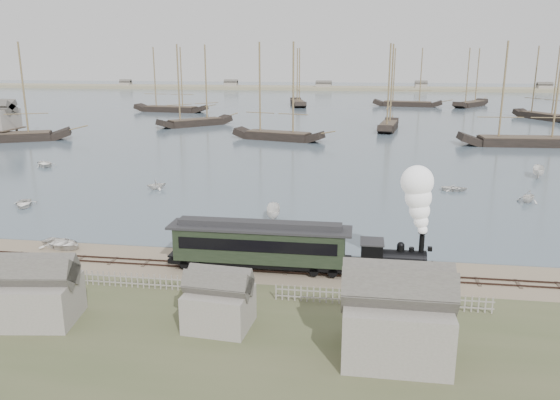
# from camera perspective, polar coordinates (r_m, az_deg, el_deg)

# --- Properties ---
(ground) EXTENTS (600.00, 600.00, 0.00)m
(ground) POSITION_cam_1_polar(r_m,az_deg,el_deg) (47.54, -5.00, -6.17)
(ground) COLOR gray
(ground) RESTS_ON ground
(harbor_water) EXTENTS (600.00, 336.00, 0.06)m
(harbor_water) POSITION_cam_1_polar(r_m,az_deg,el_deg) (214.07, 5.73, 10.14)
(harbor_water) COLOR #465764
(harbor_water) RESTS_ON ground
(rail_track) EXTENTS (120.00, 1.80, 0.16)m
(rail_track) POSITION_cam_1_polar(r_m,az_deg,el_deg) (45.71, -5.58, -7.00)
(rail_track) COLOR #32211B
(rail_track) RESTS_ON ground
(picket_fence_west) EXTENTS (19.00, 0.10, 1.20)m
(picket_fence_west) POSITION_cam_1_polar(r_m,az_deg,el_deg) (43.42, -15.66, -8.77)
(picket_fence_west) COLOR gray
(picket_fence_west) RESTS_ON ground
(picket_fence_east) EXTENTS (15.00, 0.10, 1.20)m
(picket_fence_east) POSITION_cam_1_polar(r_m,az_deg,el_deg) (39.49, 10.60, -10.90)
(picket_fence_east) COLOR gray
(picket_fence_east) RESTS_ON ground
(shed_left) EXTENTS (5.00, 4.00, 4.10)m
(shed_left) POSITION_cam_1_polar(r_m,az_deg,el_deg) (40.24, -23.83, -11.47)
(shed_left) COLOR gray
(shed_left) RESTS_ON ground
(shed_mid) EXTENTS (4.00, 3.50, 3.60)m
(shed_mid) POSITION_cam_1_polar(r_m,az_deg,el_deg) (36.47, -6.33, -13.00)
(shed_mid) COLOR gray
(shed_mid) RESTS_ON ground
(shed_right) EXTENTS (6.00, 5.00, 5.10)m
(shed_right) POSITION_cam_1_polar(r_m,az_deg,el_deg) (33.78, 11.83, -15.66)
(shed_right) COLOR gray
(shed_right) RESTS_ON ground
(far_spit) EXTENTS (500.00, 20.00, 1.80)m
(far_spit) POSITION_cam_1_polar(r_m,az_deg,el_deg) (293.82, 6.55, 11.35)
(far_spit) COLOR tan
(far_spit) RESTS_ON ground
(locomotive) EXTENTS (6.92, 2.58, 8.63)m
(locomotive) POSITION_cam_1_polar(r_m,az_deg,el_deg) (43.33, 13.78, -3.05)
(locomotive) COLOR black
(locomotive) RESTS_ON ground
(passenger_coach) EXTENTS (14.83, 2.86, 3.60)m
(passenger_coach) POSITION_cam_1_polar(r_m,az_deg,el_deg) (44.37, -2.16, -4.55)
(passenger_coach) COLOR black
(passenger_coach) RESTS_ON ground
(beached_dinghy) EXTENTS (4.11, 4.86, 0.86)m
(beached_dinghy) POSITION_cam_1_polar(r_m,az_deg,el_deg) (53.73, -21.81, -4.23)
(beached_dinghy) COLOR white
(beached_dinghy) RESTS_ON ground
(rowboat_0) EXTENTS (4.38, 3.88, 0.75)m
(rowboat_0) POSITION_cam_1_polar(r_m,az_deg,el_deg) (69.88, -25.22, -0.34)
(rowboat_0) COLOR white
(rowboat_0) RESTS_ON harbor_water
(rowboat_1) EXTENTS (3.34, 3.41, 1.37)m
(rowboat_1) POSITION_cam_1_polar(r_m,az_deg,el_deg) (73.19, -12.78, 1.60)
(rowboat_1) COLOR white
(rowboat_1) RESTS_ON harbor_water
(rowboat_2) EXTENTS (3.93, 1.89, 1.46)m
(rowboat_2) POSITION_cam_1_polar(r_m,az_deg,el_deg) (58.33, -0.74, -1.31)
(rowboat_2) COLOR white
(rowboat_2) RESTS_ON harbor_water
(rowboat_3) EXTENTS (2.53, 3.43, 0.68)m
(rowboat_3) POSITION_cam_1_polar(r_m,az_deg,el_deg) (74.25, 17.77, 1.17)
(rowboat_3) COLOR white
(rowboat_3) RESTS_ON harbor_water
(rowboat_4) EXTENTS (3.70, 3.63, 1.48)m
(rowboat_4) POSITION_cam_1_polar(r_m,az_deg,el_deg) (71.46, 24.52, 0.35)
(rowboat_4) COLOR white
(rowboat_4) RESTS_ON harbor_water
(rowboat_5) EXTENTS (4.34, 2.57, 1.58)m
(rowboat_5) POSITION_cam_1_polar(r_m,az_deg,el_deg) (87.27, 25.37, 2.70)
(rowboat_5) COLOR white
(rowboat_5) RESTS_ON harbor_water
(rowboat_6) EXTENTS (5.02, 5.07, 0.86)m
(rowboat_6) POSITION_cam_1_polar(r_m,az_deg,el_deg) (94.67, -23.40, 3.53)
(rowboat_6) COLOR white
(rowboat_6) RESTS_ON harbor_water
(schooner_0) EXTENTS (25.16, 16.26, 20.00)m
(schooner_0) POSITION_cam_1_polar(r_m,az_deg,el_deg) (125.37, -27.21, 10.01)
(schooner_0) COLOR black
(schooner_0) RESTS_ON harbor_water
(schooner_1) EXTENTS (17.13, 17.27, 20.00)m
(schooner_1) POSITION_cam_1_polar(r_m,az_deg,el_deg) (139.43, -8.99, 11.75)
(schooner_1) COLOR black
(schooner_1) RESTS_ON harbor_water
(schooner_2) EXTENTS (20.07, 9.60, 20.00)m
(schooner_2) POSITION_cam_1_polar(r_m,az_deg,el_deg) (113.84, -0.21, 11.29)
(schooner_2) COLOR black
(schooner_2) RESTS_ON harbor_water
(schooner_3) EXTENTS (6.38, 17.63, 20.00)m
(schooner_3) POSITION_cam_1_polar(r_m,az_deg,el_deg) (132.27, 11.45, 11.48)
(schooner_3) COLOR black
(schooner_3) RESTS_ON harbor_water
(schooner_4) EXTENTS (26.43, 7.50, 20.00)m
(schooner_4) POSITION_cam_1_polar(r_m,az_deg,el_deg) (116.64, 24.90, 10.03)
(schooner_4) COLOR black
(schooner_4) RESTS_ON harbor_water
(schooner_5) EXTENTS (12.72, 19.40, 20.00)m
(schooner_5) POSITION_cam_1_polar(r_m,az_deg,el_deg) (169.29, 26.05, 10.96)
(schooner_5) COLOR black
(schooner_5) RESTS_ON harbor_water
(schooner_6) EXTENTS (24.38, 8.60, 20.00)m
(schooner_6) POSITION_cam_1_polar(r_m,az_deg,el_deg) (177.37, -11.49, 12.24)
(schooner_6) COLOR black
(schooner_6) RESTS_ON harbor_water
(schooner_7) EXTENTS (8.90, 21.00, 20.00)m
(schooner_7) POSITION_cam_1_polar(r_m,az_deg,el_deg) (195.85, 1.92, 12.73)
(schooner_7) COLOR black
(schooner_7) RESTS_ON harbor_water
(schooner_8) EXTENTS (24.14, 8.71, 20.00)m
(schooner_8) POSITION_cam_1_polar(r_m,az_deg,el_deg) (198.61, 13.30, 12.38)
(schooner_8) COLOR black
(schooner_8) RESTS_ON harbor_water
(schooner_9) EXTENTS (15.63, 20.24, 20.00)m
(schooner_9) POSITION_cam_1_polar(r_m,az_deg,el_deg) (203.93, 19.52, 11.99)
(schooner_9) COLOR black
(schooner_9) RESTS_ON harbor_water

